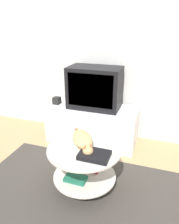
% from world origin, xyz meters
% --- Properties ---
extents(ground_plane, '(12.00, 12.00, 0.00)m').
position_xyz_m(ground_plane, '(0.00, 0.00, 0.00)').
color(ground_plane, tan).
extents(wall_back, '(8.00, 0.05, 2.60)m').
position_xyz_m(wall_back, '(0.00, 1.34, 1.30)').
color(wall_back, silver).
rests_on(wall_back, ground_plane).
extents(rug, '(2.02, 1.22, 0.02)m').
position_xyz_m(rug, '(0.00, 0.00, 0.01)').
color(rug, '#3D3833').
rests_on(rug, ground_plane).
extents(tv_stand, '(1.22, 0.49, 0.52)m').
position_xyz_m(tv_stand, '(-0.15, 1.01, 0.26)').
color(tv_stand, white).
rests_on(tv_stand, ground_plane).
extents(tv, '(0.67, 0.40, 0.54)m').
position_xyz_m(tv, '(-0.12, 1.02, 0.79)').
color(tv, black).
rests_on(tv, tv_stand).
extents(speaker, '(0.10, 0.10, 0.10)m').
position_xyz_m(speaker, '(-0.66, 0.97, 0.57)').
color(speaker, black).
rests_on(speaker, tv_stand).
extents(coffee_table, '(0.71, 0.71, 0.45)m').
position_xyz_m(coffee_table, '(0.08, 0.07, 0.31)').
color(coffee_table, '#B2B2B7').
rests_on(coffee_table, rug).
extents(dvd_box, '(0.27, 0.20, 0.04)m').
position_xyz_m(dvd_box, '(0.21, -0.03, 0.49)').
color(dvd_box, black).
rests_on(dvd_box, coffee_table).
extents(cat, '(0.36, 0.48, 0.12)m').
position_xyz_m(cat, '(0.05, 0.12, 0.53)').
color(cat, tan).
rests_on(cat, coffee_table).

